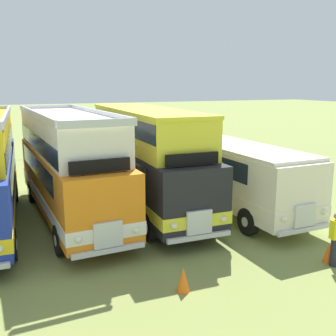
{
  "coord_description": "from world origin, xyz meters",
  "views": [
    {
      "loc": [
        0.86,
        -16.14,
        5.55
      ],
      "look_at": [
        7.89,
        0.36,
        1.76
      ],
      "focal_mm": 42.71,
      "sensor_mm": 36.0,
      "label": 1
    }
  ],
  "objects_px": {
    "marshal_person": "(335,239)",
    "bus_fifth_in_row": "(68,163)",
    "bus_sixth_in_row": "(146,155)",
    "bus_seventh_in_row": "(218,166)",
    "cone_mid_row": "(329,252)",
    "cone_near_end": "(183,279)"
  },
  "relations": [
    {
      "from": "bus_fifth_in_row",
      "to": "cone_mid_row",
      "type": "bearing_deg",
      "value": -48.0
    },
    {
      "from": "bus_seventh_in_row",
      "to": "bus_fifth_in_row",
      "type": "bearing_deg",
      "value": 175.86
    },
    {
      "from": "cone_mid_row",
      "to": "marshal_person",
      "type": "relative_size",
      "value": 0.39
    },
    {
      "from": "cone_near_end",
      "to": "marshal_person",
      "type": "distance_m",
      "value": 5.01
    },
    {
      "from": "bus_fifth_in_row",
      "to": "cone_mid_row",
      "type": "relative_size",
      "value": 15.37
    },
    {
      "from": "marshal_person",
      "to": "bus_fifth_in_row",
      "type": "bearing_deg",
      "value": 130.74
    },
    {
      "from": "bus_sixth_in_row",
      "to": "cone_near_end",
      "type": "bearing_deg",
      "value": -102.65
    },
    {
      "from": "cone_near_end",
      "to": "cone_mid_row",
      "type": "bearing_deg",
      "value": -1.63
    },
    {
      "from": "bus_fifth_in_row",
      "to": "cone_near_end",
      "type": "relative_size",
      "value": 14.75
    },
    {
      "from": "bus_fifth_in_row",
      "to": "marshal_person",
      "type": "distance_m",
      "value": 10.4
    },
    {
      "from": "bus_sixth_in_row",
      "to": "marshal_person",
      "type": "distance_m",
      "value": 8.61
    },
    {
      "from": "bus_sixth_in_row",
      "to": "cone_mid_row",
      "type": "height_order",
      "value": "bus_sixth_in_row"
    },
    {
      "from": "bus_sixth_in_row",
      "to": "marshal_person",
      "type": "height_order",
      "value": "bus_sixth_in_row"
    },
    {
      "from": "bus_seventh_in_row",
      "to": "marshal_person",
      "type": "xyz_separation_m",
      "value": [
        -0.09,
        -7.31,
        -0.87
      ]
    },
    {
      "from": "bus_seventh_in_row",
      "to": "marshal_person",
      "type": "bearing_deg",
      "value": -90.71
    },
    {
      "from": "cone_mid_row",
      "to": "marshal_person",
      "type": "distance_m",
      "value": 0.61
    },
    {
      "from": "cone_near_end",
      "to": "bus_sixth_in_row",
      "type": "bearing_deg",
      "value": 77.35
    },
    {
      "from": "bus_seventh_in_row",
      "to": "cone_mid_row",
      "type": "bearing_deg",
      "value": -90.23
    },
    {
      "from": "bus_sixth_in_row",
      "to": "bus_seventh_in_row",
      "type": "relative_size",
      "value": 0.93
    },
    {
      "from": "bus_sixth_in_row",
      "to": "bus_seventh_in_row",
      "type": "distance_m",
      "value": 3.51
    },
    {
      "from": "bus_sixth_in_row",
      "to": "cone_mid_row",
      "type": "distance_m",
      "value": 8.51
    },
    {
      "from": "cone_near_end",
      "to": "bus_fifth_in_row",
      "type": "bearing_deg",
      "value": 103.36
    }
  ]
}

